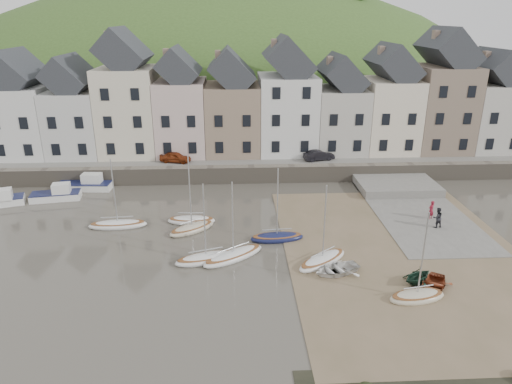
{
  "coord_description": "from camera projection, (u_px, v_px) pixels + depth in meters",
  "views": [
    {
      "loc": [
        -1.8,
        -30.91,
        17.09
      ],
      "look_at": [
        0.0,
        6.0,
        3.0
      ],
      "focal_mm": 32.75,
      "sensor_mm": 36.0,
      "label": 1
    }
  ],
  "objects": [
    {
      "name": "sailboat_2",
      "position": [
        192.0,
        228.0,
        39.21
      ],
      "size": [
        4.29,
        3.71,
        6.32
      ],
      "color": "beige",
      "rests_on": "ground"
    },
    {
      "name": "motorboat_0",
      "position": [
        57.0,
        194.0,
        45.77
      ],
      "size": [
        4.87,
        2.44,
        1.7
      ],
      "color": "white",
      "rests_on": "ground"
    },
    {
      "name": "sailboat_5",
      "position": [
        277.0,
        237.0,
        37.67
      ],
      "size": [
        4.45,
        1.88,
        6.32
      ],
      "color": "#161B45",
      "rests_on": "ground"
    },
    {
      "name": "sailboat_4",
      "position": [
        233.0,
        256.0,
        34.79
      ],
      "size": [
        5.16,
        4.23,
        6.32
      ],
      "color": "white",
      "rests_on": "ground"
    },
    {
      "name": "sailboat_3",
      "position": [
        206.0,
        258.0,
        34.41
      ],
      "size": [
        4.9,
        2.84,
        6.32
      ],
      "color": "white",
      "rests_on": "ground"
    },
    {
      "name": "quay_land",
      "position": [
        247.0,
        140.0,
        64.61
      ],
      "size": [
        90.0,
        30.0,
        1.5
      ],
      "primitive_type": "cube",
      "color": "#3A5622",
      "rests_on": "ground"
    },
    {
      "name": "sailboat_1",
      "position": [
        191.0,
        220.0,
        40.8
      ],
      "size": [
        4.24,
        1.72,
        6.32
      ],
      "color": "white",
      "rests_on": "ground"
    },
    {
      "name": "ground",
      "position": [
        260.0,
        258.0,
        35.02
      ],
      "size": [
        160.0,
        160.0,
        0.0
      ],
      "primitive_type": "plane",
      "color": "#403C32",
      "rests_on": "ground"
    },
    {
      "name": "sailboat_0",
      "position": [
        118.0,
        224.0,
        39.95
      ],
      "size": [
        5.03,
        1.84,
        6.32
      ],
      "color": "white",
      "rests_on": "ground"
    },
    {
      "name": "quay_street",
      "position": [
        250.0,
        159.0,
        53.6
      ],
      "size": [
        70.0,
        7.0,
        0.1
      ],
      "primitive_type": "cube",
      "color": "slate",
      "rests_on": "quay_land"
    },
    {
      "name": "seawall",
      "position": [
        251.0,
        174.0,
        50.56
      ],
      "size": [
        70.0,
        1.2,
        1.8
      ],
      "primitive_type": "cube",
      "color": "slate",
      "rests_on": "ground"
    },
    {
      "name": "rowboat_red",
      "position": [
        433.0,
        285.0,
        30.83
      ],
      "size": [
        3.53,
        3.79,
        0.64
      ],
      "primitive_type": "imported",
      "rotation": [
        0.0,
        0.0,
        -0.57
      ],
      "color": "brown",
      "rests_on": "beach"
    },
    {
      "name": "slipway",
      "position": [
        417.0,
        211.0,
        43.14
      ],
      "size": [
        8.0,
        18.0,
        0.12
      ],
      "primitive_type": "cube",
      "color": "slate",
      "rests_on": "ground"
    },
    {
      "name": "beach",
      "position": [
        404.0,
        254.0,
        35.5
      ],
      "size": [
        18.0,
        26.0,
        0.06
      ],
      "primitive_type": "cube",
      "color": "brown",
      "rests_on": "ground"
    },
    {
      "name": "hillside",
      "position": [
        219.0,
        194.0,
        97.19
      ],
      "size": [
        134.4,
        84.0,
        84.0
      ],
      "color": "#3A5622",
      "rests_on": "ground"
    },
    {
      "name": "rowboat_green",
      "position": [
        418.0,
        276.0,
        31.32
      ],
      "size": [
        3.04,
        2.93,
        1.23
      ],
      "primitive_type": "imported",
      "rotation": [
        0.0,
        0.0,
        -1.04
      ],
      "color": "#163123",
      "rests_on": "beach"
    },
    {
      "name": "sailboat_6",
      "position": [
        322.0,
        260.0,
        34.16
      ],
      "size": [
        4.61,
        4.12,
        6.32
      ],
      "color": "white",
      "rests_on": "ground"
    },
    {
      "name": "motorboat_2",
      "position": [
        86.0,
        184.0,
        48.46
      ],
      "size": [
        5.65,
        2.12,
        1.7
      ],
      "color": "white",
      "rests_on": "ground"
    },
    {
      "name": "sailboat_7",
      "position": [
        417.0,
        296.0,
        29.77
      ],
      "size": [
        3.99,
        2.16,
        6.32
      ],
      "color": "beige",
      "rests_on": "ground"
    },
    {
      "name": "car_left",
      "position": [
        175.0,
        157.0,
        52.05
      ],
      "size": [
        3.68,
        2.18,
        1.18
      ],
      "primitive_type": "imported",
      "rotation": [
        0.0,
        0.0,
        1.33
      ],
      "color": "maroon",
      "rests_on": "quay_street"
    },
    {
      "name": "townhouse_terrace",
      "position": [
        263.0,
        103.0,
        54.88
      ],
      "size": [
        61.05,
        8.0,
        13.93
      ],
      "color": "silver",
      "rests_on": "quay_land"
    },
    {
      "name": "rowboat_white",
      "position": [
        336.0,
        269.0,
        32.68
      ],
      "size": [
        3.97,
        3.4,
        0.69
      ],
      "primitive_type": "imported",
      "rotation": [
        0.0,
        0.0,
        -1.22
      ],
      "color": "white",
      "rests_on": "beach"
    },
    {
      "name": "person_dark",
      "position": [
        437.0,
        218.0,
        39.45
      ],
      "size": [
        0.98,
        0.83,
        1.78
      ],
      "primitive_type": "imported",
      "rotation": [
        0.0,
        0.0,
        3.33
      ],
      "color": "#232328",
      "rests_on": "slipway"
    },
    {
      "name": "car_right",
      "position": [
        319.0,
        155.0,
        52.79
      ],
      "size": [
        3.7,
        2.11,
        1.15
      ],
      "primitive_type": "imported",
      "rotation": [
        0.0,
        0.0,
        1.84
      ],
      "color": "black",
      "rests_on": "quay_street"
    },
    {
      "name": "person_red",
      "position": [
        431.0,
        210.0,
        41.12
      ],
      "size": [
        0.74,
        0.66,
        1.69
      ],
      "primitive_type": "imported",
      "rotation": [
        0.0,
        0.0,
        3.66
      ],
      "color": "maroon",
      "rests_on": "slipway"
    }
  ]
}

